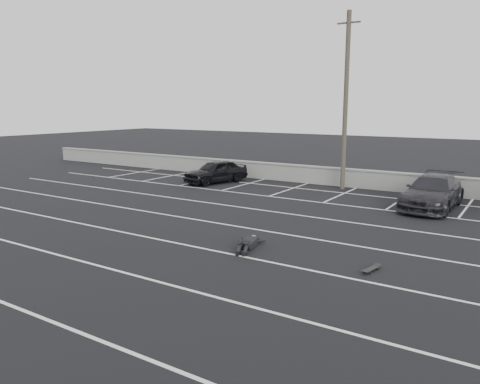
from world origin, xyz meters
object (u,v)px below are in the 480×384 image
Objects in this scene: utility_pole at (346,101)px; skateboard at (371,269)px; car_right at (432,192)px; car_left at (216,171)px; person at (250,239)px.

utility_pole reaches higher than skateboard.
car_left is at bearing 179.88° from car_right.
car_right is at bearing 103.57° from skateboard.
person is at bearing -171.26° from skateboard.
car_left is 5.48× the size of skateboard.
utility_pole is at bearing 33.39° from car_left.
skateboard is (5.48, -12.33, -4.78)m from utility_pole.
person is (-3.94, -9.49, -0.51)m from car_right.
person reaches higher than skateboard.
car_right is 6.89× the size of skateboard.
skateboard is (12.70, -10.20, -0.63)m from car_left.
car_left is 12.48m from car_right.
skateboard is (4.17, -0.25, -0.16)m from person.
utility_pole is at bearing 155.71° from car_right.
utility_pole is (7.23, 2.13, 4.15)m from car_left.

